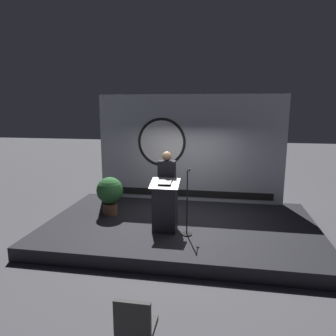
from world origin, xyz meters
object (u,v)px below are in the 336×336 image
object	(u,v)px
microphone_stand	(187,212)
audience_chair_left	(135,325)
podium	(165,207)
potted_plant	(110,192)
speaker_person	(167,187)

from	to	relation	value
microphone_stand	audience_chair_left	distance (m)	3.32
podium	potted_plant	distance (m)	1.76
speaker_person	potted_plant	distance (m)	1.59
speaker_person	audience_chair_left	xyz separation A→B (m)	(0.30, -3.89, -0.69)
speaker_person	potted_plant	world-z (taller)	speaker_person
speaker_person	audience_chair_left	bearing A→B (deg)	-85.57
potted_plant	audience_chair_left	size ratio (longest dim) A/B	1.11
podium	audience_chair_left	world-z (taller)	podium
microphone_stand	audience_chair_left	bearing A→B (deg)	-94.30
podium	microphone_stand	size ratio (longest dim) A/B	0.82
microphone_stand	audience_chair_left	world-z (taller)	microphone_stand
podium	speaker_person	world-z (taller)	speaker_person
microphone_stand	potted_plant	world-z (taller)	microphone_stand
speaker_person	podium	bearing A→B (deg)	-85.28
speaker_person	microphone_stand	world-z (taller)	speaker_person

